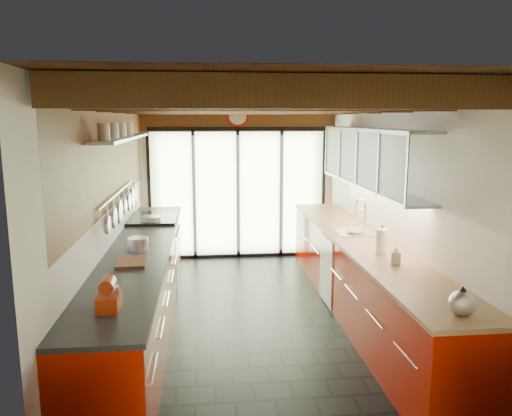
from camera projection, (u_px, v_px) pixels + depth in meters
name	position (u px, v px, depth m)	size (l,w,h in m)	color
ground	(254.00, 319.00, 5.82)	(5.50, 5.50, 0.00)	black
room_shell	(254.00, 179.00, 5.53)	(5.50, 5.50, 5.50)	silver
ceiling_beams	(251.00, 105.00, 5.76)	(3.14, 5.06, 4.90)	#593316
glass_door	(238.00, 159.00, 8.17)	(2.95, 0.10, 2.90)	#C6EAAD
left_counter	(142.00, 285.00, 5.61)	(0.68, 5.00, 0.92)	#A61100
range_stove	(154.00, 251.00, 7.03)	(0.66, 0.90, 0.97)	silver
right_counter	(362.00, 278.00, 5.87)	(0.68, 5.00, 0.92)	#A61100
sink_assembly	(354.00, 229.00, 6.17)	(0.45, 0.52, 0.43)	silver
upper_cabinets_right	(371.00, 158.00, 5.93)	(0.34, 3.00, 3.00)	silver
left_wall_fixtures	(123.00, 166.00, 5.64)	(0.28, 2.60, 0.96)	silver
stand_mixer	(109.00, 296.00, 3.69)	(0.16, 0.28, 0.25)	#AF2C0E
pot_large	(138.00, 244.00, 5.32)	(0.22, 0.22, 0.14)	silver
pot_small	(151.00, 220.00, 6.69)	(0.26, 0.26, 0.10)	silver
cutting_board	(132.00, 262.00, 4.83)	(0.28, 0.39, 0.03)	brown
kettle	(462.00, 302.00, 3.57)	(0.24, 0.26, 0.22)	silver
paper_towel	(382.00, 242.00, 5.18)	(0.12, 0.12, 0.31)	white
soap_bottle	(396.00, 255.00, 4.80)	(0.09, 0.09, 0.19)	silver
bowl	(355.00, 232.00, 6.08)	(0.20, 0.20, 0.05)	silver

